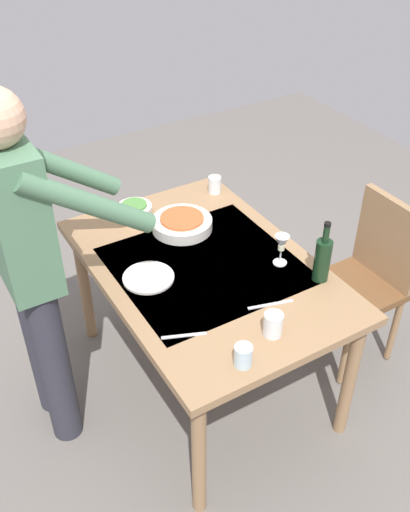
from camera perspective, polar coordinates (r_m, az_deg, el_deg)
name	(u,v)px	position (r m, az deg, el deg)	size (l,w,h in m)	color
ground_plane	(205,377)	(3.18, 0.00, -11.75)	(6.00, 6.00, 0.00)	#66605B
dining_table	(205,278)	(2.71, 0.00, -2.21)	(1.38, 0.93, 0.76)	#93704C
chair_near	(369,272)	(3.11, 15.77, -1.49)	(0.40, 0.40, 0.91)	brown
person_server	(31,261)	(2.45, -16.68, -0.44)	(0.42, 0.61, 1.69)	#2D2D38
wine_bottle	(322,259)	(2.57, 11.43, -0.26)	(0.07, 0.07, 0.30)	black
wine_glass_left	(282,245)	(2.63, 7.51, 1.11)	(0.07, 0.07, 0.15)	white
water_cup_near_left	(243,356)	(2.18, 3.76, -9.72)	(0.07, 0.07, 0.09)	silver
water_cup_near_right	(274,324)	(2.31, 6.78, -6.62)	(0.08, 0.08, 0.10)	silver
water_cup_far_left	(215,185)	(3.18, 0.96, 7.00)	(0.07, 0.07, 0.09)	silver
serving_bowl_pasta	(182,223)	(2.89, -2.27, 3.24)	(0.30, 0.30, 0.07)	silver
side_bowl_salad	(135,210)	(3.01, -6.91, 4.53)	(0.18, 0.18, 0.07)	silver
dinner_plate_near	(148,278)	(2.59, -5.56, -2.11)	(0.23, 0.23, 0.01)	silver
table_knife	(270,304)	(2.46, 6.43, -4.74)	(0.01, 0.20, 0.01)	silver
table_fork	(184,336)	(2.31, -2.07, -7.80)	(0.01, 0.18, 0.01)	silver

